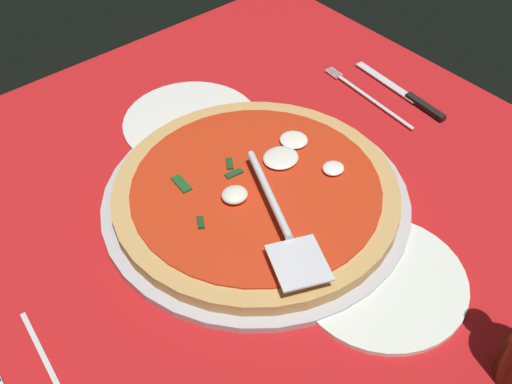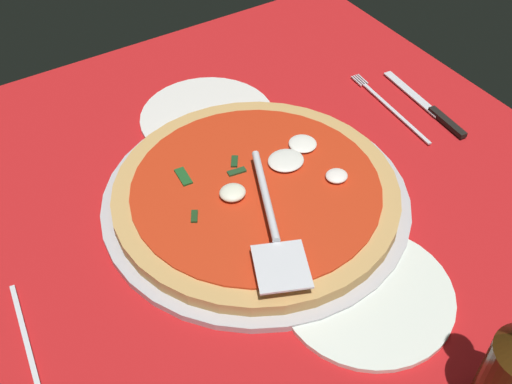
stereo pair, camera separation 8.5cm
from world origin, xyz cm
name	(u,v)px [view 1 (the left image)]	position (x,y,z in cm)	size (l,w,h in cm)	color
ground_plane	(255,211)	(0.00, 0.00, -0.40)	(94.56, 94.56, 0.80)	red
checker_pattern	(255,209)	(0.00, 0.00, 0.05)	(94.56, 94.56, 0.10)	silver
pizza_pan	(256,201)	(-0.60, 0.77, 0.77)	(42.19, 42.19, 1.33)	#B8B6BC
dinner_plate_left	(191,123)	(-20.52, 4.16, 0.60)	(21.28, 21.28, 1.00)	silver
dinner_plate_right	(381,280)	(19.69, 3.71, 0.60)	(21.04, 21.04, 1.00)	silver
pizza	(256,191)	(-0.62, 0.86, 2.47)	(38.98, 38.98, 3.41)	tan
pizza_server	(281,223)	(7.73, -2.18, 5.18)	(22.88, 12.48, 1.00)	silver
place_setting_far	(388,98)	(-4.96, 33.13, 0.46)	(22.15, 13.61, 1.40)	white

